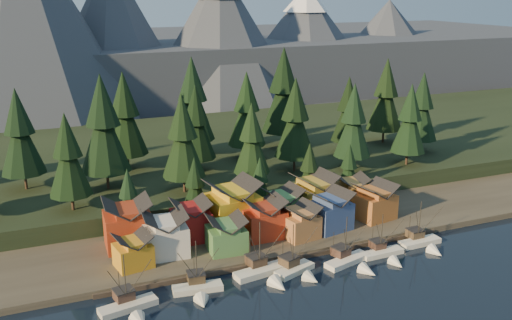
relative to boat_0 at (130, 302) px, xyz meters
name	(u,v)px	position (x,y,z in m)	size (l,w,h in m)	color
ground	(316,295)	(34.13, -7.48, -2.19)	(500.00, 500.00, 0.00)	black
shore_strip	(242,217)	(34.13, 32.52, -1.44)	(400.00, 50.00, 1.50)	#352F27
hillside	(188,157)	(34.13, 82.52, 0.81)	(420.00, 100.00, 6.00)	black
dock	(280,257)	(34.13, 9.02, -1.69)	(80.00, 4.00, 1.00)	#463A32
mountain_ridge	(112,51)	(29.93, 206.11, 23.86)	(560.00, 190.00, 90.00)	#464D5A
boat_0	(130,302)	(0.00, 0.00, 0.00)	(11.48, 12.14, 11.99)	beige
boat_1	(198,283)	(13.40, 1.69, 0.00)	(10.28, 10.99, 11.56)	beige
boat_2	(265,267)	(27.97, 2.92, 0.07)	(12.73, 13.54, 12.71)	silver
boat_3	(298,264)	(34.68, 1.35, 0.17)	(9.81, 10.41, 11.86)	silver
boat_4	(352,256)	(47.04, 0.56, -0.08)	(11.67, 12.21, 11.77)	white
boat_5	(386,249)	(55.89, 1.07, -0.30)	(10.22, 11.09, 10.55)	white
boat_6	(424,238)	(67.11, 2.38, -0.04)	(10.48, 11.36, 11.58)	white
house_front_0	(133,250)	(3.47, 14.90, 3.04)	(8.10, 7.78, 7.10)	#C3831B
house_front_1	(165,233)	(11.03, 18.01, 4.29)	(9.69, 9.35, 9.48)	beige
house_front_2	(226,233)	(23.78, 14.76, 3.40)	(8.42, 8.48, 7.78)	#44753F
house_front_3	(263,216)	(34.18, 18.62, 4.18)	(9.13, 8.70, 9.27)	maroon
house_front_4	(299,220)	(41.72, 15.15, 3.39)	(8.78, 9.28, 7.77)	#AC6E3D
house_front_5	(330,209)	(50.51, 16.42, 4.24)	(10.33, 9.68, 9.39)	#34497B
house_front_6	(374,200)	(63.96, 18.10, 4.04)	(10.49, 10.09, 9.02)	#A75F2B
house_back_0	(128,222)	(4.35, 24.97, 5.05)	(10.41, 10.02, 10.94)	maroon
house_back_1	(191,219)	(18.34, 23.45, 4.19)	(8.33, 8.43, 9.31)	maroon
house_back_2	(232,204)	(28.99, 25.20, 5.63)	(12.58, 11.78, 12.04)	gold
house_back_3	(282,205)	(41.36, 23.87, 4.04)	(9.66, 8.79, 9.02)	#498548
house_back_4	(314,194)	(51.16, 25.96, 4.89)	(10.78, 10.44, 10.64)	#A7862B
house_back_5	(351,191)	(62.50, 26.53, 3.84)	(9.06, 9.14, 8.63)	#A07439
tree_hill_1	(20,135)	(-15.87, 60.52, 18.53)	(11.56, 11.56, 26.94)	#332319
tree_hill_2	(68,158)	(-5.87, 40.52, 16.79)	(10.20, 10.20, 23.75)	#332319
tree_hill_3	(104,127)	(4.13, 52.52, 20.49)	(13.10, 13.10, 30.51)	#332319
tree_hill_4	(125,117)	(12.13, 67.52, 19.46)	(12.29, 12.29, 28.63)	#332319
tree_hill_5	(183,139)	(22.13, 42.52, 17.98)	(11.13, 11.13, 25.93)	#332319
tree_hill_6	(196,125)	(30.13, 57.52, 17.63)	(10.86, 10.86, 25.29)	#332319
tree_hill_7	(252,141)	(40.13, 40.52, 16.15)	(9.70, 9.70, 22.59)	#332319
tree_hill_8	(247,112)	(48.13, 64.52, 18.59)	(11.61, 11.61, 27.05)	#332319
tree_hill_9	(295,121)	(56.13, 47.52, 18.68)	(11.68, 11.68, 27.21)	#332319
tree_hill_10	(284,93)	(64.13, 72.52, 21.81)	(14.13, 14.13, 32.92)	#332319
tree_hill_11	(353,123)	(72.13, 42.52, 17.68)	(10.90, 10.90, 25.38)	#332319
tree_hill_12	(348,111)	(80.13, 58.52, 17.26)	(10.57, 10.57, 24.62)	#332319
tree_hill_13	(410,121)	(90.13, 40.52, 17.15)	(10.48, 10.48, 24.42)	#332319
tree_hill_14	(386,97)	(98.13, 64.52, 19.55)	(12.36, 12.36, 28.79)	#332319
tree_hill_15	(193,102)	(34.13, 74.52, 20.79)	(13.34, 13.34, 31.07)	#332319
tree_hill_17	(422,109)	(102.13, 50.52, 17.90)	(11.07, 11.07, 25.79)	#332319
tree_shore_0	(129,198)	(6.13, 32.52, 7.91)	(6.77, 6.77, 15.76)	#332319
tree_shore_1	(195,187)	(22.13, 32.52, 8.47)	(7.20, 7.20, 16.78)	#332319
tree_shore_2	(260,182)	(39.13, 32.52, 7.40)	(6.36, 6.36, 14.82)	#332319
tree_shore_3	(309,171)	(53.13, 32.52, 8.62)	(7.32, 7.32, 17.06)	#332319
tree_shore_4	(349,169)	(65.13, 32.52, 7.86)	(6.73, 6.73, 15.67)	#332319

